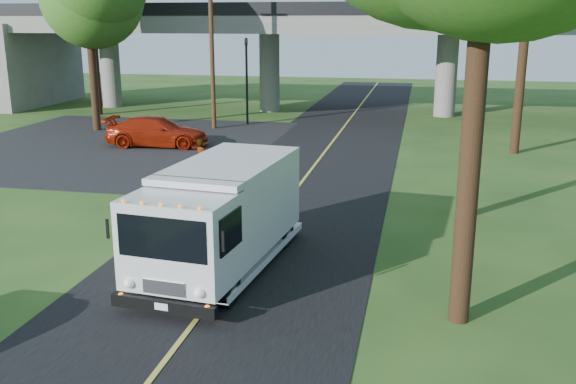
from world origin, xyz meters
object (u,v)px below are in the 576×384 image
(tree_left_far, at_px, (93,1))
(pedestrian, at_px, (202,161))
(red_sedan, at_px, (157,132))
(traffic_signal, at_px, (247,72))
(step_van, at_px, (221,214))
(utility_pole, at_px, (212,49))

(tree_left_far, relative_size, pedestrian, 5.50)
(tree_left_far, relative_size, red_sedan, 1.91)
(tree_left_far, distance_m, pedestrian, 22.07)
(traffic_signal, height_order, tree_left_far, tree_left_far)
(traffic_signal, distance_m, step_van, 23.97)
(pedestrian, bearing_deg, tree_left_far, -14.94)
(step_van, relative_size, red_sedan, 1.30)
(red_sedan, relative_size, pedestrian, 2.88)
(utility_pole, bearing_deg, traffic_signal, 53.13)
(tree_left_far, height_order, red_sedan, tree_left_far)
(pedestrian, bearing_deg, step_van, 149.28)
(step_van, bearing_deg, red_sedan, 124.21)
(step_van, distance_m, red_sedan, 17.44)
(tree_left_far, height_order, step_van, tree_left_far)
(utility_pole, bearing_deg, step_van, -71.34)
(red_sedan, bearing_deg, pedestrian, -150.25)
(traffic_signal, bearing_deg, pedestrian, -81.52)
(traffic_signal, bearing_deg, tree_left_far, 170.35)
(utility_pole, height_order, pedestrian, utility_pole)
(traffic_signal, xyz_separation_m, step_van, (5.67, -23.23, -1.72))
(step_van, xyz_separation_m, pedestrian, (-3.47, 8.47, -0.58))
(step_van, bearing_deg, tree_left_far, 129.21)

